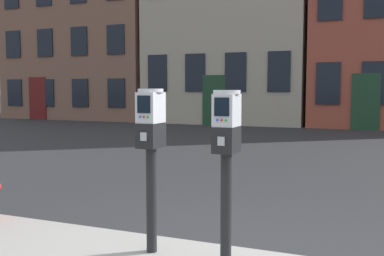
% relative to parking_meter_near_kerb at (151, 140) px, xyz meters
% --- Properties ---
extents(parking_meter_near_kerb, '(0.22, 0.25, 1.41)m').
position_rel_parking_meter_near_kerb_xyz_m(parking_meter_near_kerb, '(0.00, 0.00, 0.00)').
color(parking_meter_near_kerb, black).
rests_on(parking_meter_near_kerb, sidewalk_slab).
extents(parking_meter_twin_adjacent, '(0.22, 0.25, 1.40)m').
position_rel_parking_meter_near_kerb_xyz_m(parking_meter_twin_adjacent, '(0.67, -0.00, -0.01)').
color(parking_meter_twin_adjacent, black).
rests_on(parking_meter_twin_adjacent, sidewalk_slab).
extents(townhouse_orange_brick, '(7.95, 6.70, 9.68)m').
position_rel_parking_meter_near_kerb_xyz_m(townhouse_orange_brick, '(-12.20, 17.75, 3.73)').
color(townhouse_orange_brick, brown).
rests_on(townhouse_orange_brick, ground_plane).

